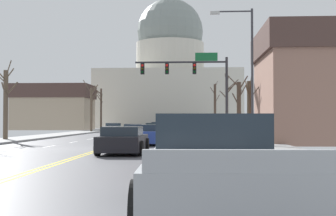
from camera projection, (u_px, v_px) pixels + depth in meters
The scene contains 22 objects.
ground at pixel (103, 148), 23.78m from camera, with size 20.00×180.00×0.20m.
signal_gantry at pixel (194, 76), 38.44m from camera, with size 7.91×0.41×7.12m.
street_lamp_right at pixel (246, 63), 26.54m from camera, with size 2.53×0.24×7.94m.
capitol_building at pixel (170, 80), 95.33m from camera, with size 28.44×23.40×29.57m.
sedan_near_00 at pixel (153, 133), 34.39m from camera, with size 2.12×4.35×1.11m.
sedan_near_01 at pixel (144, 135), 27.77m from camera, with size 2.09×4.46×1.24m.
sedan_near_02 at pixel (123, 141), 20.34m from camera, with size 2.08×4.29×1.22m.
sedan_near_03 at pixel (207, 153), 12.81m from camera, with size 2.15×4.31×1.23m.
pickup_truck_near_04 at pixel (213, 169), 7.15m from camera, with size 2.38×5.78×1.60m.
sedan_oncoming_00 at pixel (132, 130), 47.14m from camera, with size 2.06×4.40×1.12m.
sedan_oncoming_01 at pixel (113, 128), 57.30m from camera, with size 2.08×4.36×1.15m.
sedan_oncoming_02 at pixel (152, 127), 69.37m from camera, with size 2.11×4.51×1.10m.
sedan_oncoming_03 at pixel (156, 126), 79.75m from camera, with size 2.16×4.68×1.21m.
flank_building_00 at pixel (54, 107), 72.24m from camera, with size 12.14×7.94×7.17m.
bare_tree_00 at pixel (227, 103), 50.11m from camera, with size 2.15×2.44×6.51m.
bare_tree_01 at pixel (101, 107), 64.44m from camera, with size 1.85×2.31×6.41m.
bare_tree_02 at pixel (215, 106), 62.44m from camera, with size 1.47×2.85×6.88m.
bare_tree_03 at pixel (92, 107), 56.56m from camera, with size 2.02×1.93×6.41m.
bare_tree_04 at pixel (239, 107), 41.47m from camera, with size 2.12×2.60×5.63m.
bare_tree_06 at pixel (249, 108), 32.29m from camera, with size 1.16×2.71×4.47m.
bare_tree_07 at pixel (6, 102), 32.85m from camera, with size 2.00×2.57×5.94m.
pedestrian_00 at pixel (268, 128), 24.11m from camera, with size 0.35×0.34×1.67m.
Camera 1 is at (4.68, -23.61, 1.49)m, focal length 48.37 mm.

